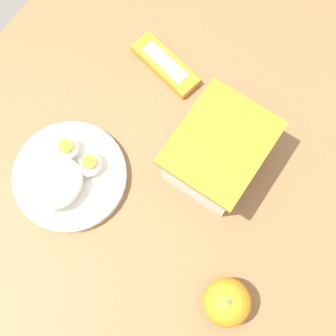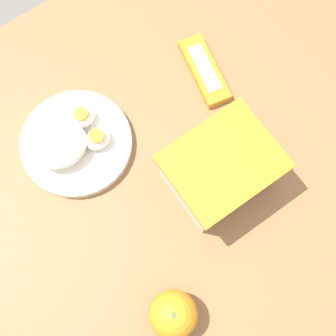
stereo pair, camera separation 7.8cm
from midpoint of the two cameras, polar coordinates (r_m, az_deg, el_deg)
ground_plane at (r=1.53m, az=1.58°, el=-7.22°), size 10.00×10.00×0.00m
table at (r=0.94m, az=2.56°, el=-1.43°), size 0.93×0.80×0.73m
food_container at (r=0.77m, az=9.17°, el=-0.82°), size 0.17×0.14×0.10m
orange_fruit at (r=0.74m, az=3.76°, el=-17.93°), size 0.08×0.08×0.08m
rice_plate at (r=0.81m, az=-8.89°, el=2.63°), size 0.19×0.19×0.06m
candy_bar at (r=0.87m, az=7.03°, el=11.32°), size 0.07×0.14×0.02m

